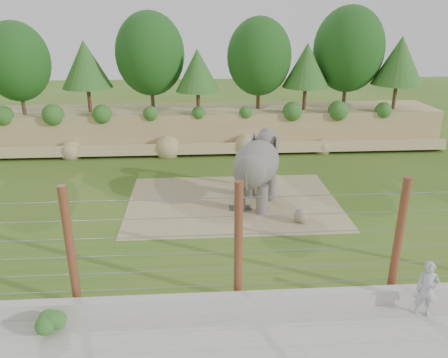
{
  "coord_description": "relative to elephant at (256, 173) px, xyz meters",
  "views": [
    {
      "loc": [
        -1.21,
        -16.1,
        8.53
      ],
      "look_at": [
        0.0,
        2.0,
        1.6
      ],
      "focal_mm": 35.0,
      "sensor_mm": 36.0,
      "label": 1
    }
  ],
  "objects": [
    {
      "name": "barrier_fence",
      "position": [
        -1.55,
        -7.2,
        0.39
      ],
      "size": [
        20.26,
        0.26,
        4.0
      ],
      "color": "#603015",
      "rests_on": "ground"
    },
    {
      "name": "zookeeper",
      "position": [
        3.94,
        -8.37,
        -0.72
      ],
      "size": [
        0.75,
        0.6,
        1.77
      ],
      "primitive_type": "imported",
      "rotation": [
        0.0,
        0.0,
        -0.32
      ],
      "color": "silver",
      "rests_on": "walkway"
    },
    {
      "name": "walkway",
      "position": [
        -1.55,
        -9.7,
        -1.61
      ],
      "size": [
        26.0,
        4.0,
        0.01
      ],
      "primitive_type": "cube",
      "color": "#A5A398",
      "rests_on": "ground"
    },
    {
      "name": "walkway_shrub",
      "position": [
        -6.9,
        -8.5,
        -1.26
      ],
      "size": [
        0.69,
        0.69,
        0.69
      ],
      "primitive_type": "sphere",
      "color": "#1D501A",
      "rests_on": "walkway"
    },
    {
      "name": "drain_grate",
      "position": [
        -0.79,
        -0.42,
        -1.58
      ],
      "size": [
        1.0,
        0.6,
        0.03
      ],
      "primitive_type": "cube",
      "color": "#262628",
      "rests_on": "dirt_patch"
    },
    {
      "name": "elephant",
      "position": [
        0.0,
        0.0,
        0.0
      ],
      "size": [
        3.14,
        4.34,
        3.23
      ],
      "primitive_type": null,
      "rotation": [
        0.0,
        0.0,
        -0.4
      ],
      "color": "#5F5955",
      "rests_on": "ground"
    },
    {
      "name": "retaining_wall",
      "position": [
        -1.55,
        -7.7,
        -1.36
      ],
      "size": [
        26.0,
        0.35,
        0.5
      ],
      "primitive_type": "cube",
      "color": "#A5A398",
      "rests_on": "ground"
    },
    {
      "name": "stone_ball",
      "position": [
        1.7,
        -2.06,
        -1.28
      ],
      "size": [
        0.62,
        0.62,
        0.62
      ],
      "primitive_type": "sphere",
      "color": "gray",
      "rests_on": "dirt_patch"
    },
    {
      "name": "back_embankment",
      "position": [
        -0.96,
        9.97,
        2.35
      ],
      "size": [
        30.0,
        5.52,
        8.77
      ],
      "color": "tan",
      "rests_on": "ground"
    },
    {
      "name": "dirt_patch",
      "position": [
        -1.05,
        0.3,
        -1.6
      ],
      "size": [
        10.0,
        7.0,
        0.02
      ],
      "primitive_type": "cube",
      "color": "tan",
      "rests_on": "ground"
    },
    {
      "name": "ground",
      "position": [
        -1.55,
        -2.7,
        -1.61
      ],
      "size": [
        90.0,
        90.0,
        0.0
      ],
      "primitive_type": "plane",
      "color": "#385D1B",
      "rests_on": "ground"
    }
  ]
}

